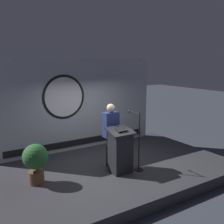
% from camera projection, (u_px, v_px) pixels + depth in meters
% --- Properties ---
extents(ground_plane, '(40.00, 40.00, 0.00)m').
position_uv_depth(ground_plane, '(111.00, 177.00, 7.32)').
color(ground_plane, '#383D47').
extents(stage_platform, '(6.40, 4.00, 0.30)m').
position_uv_depth(stage_platform, '(111.00, 171.00, 7.29)').
color(stage_platform, '#333338').
rests_on(stage_platform, ground).
extents(banner_display, '(5.35, 0.12, 2.85)m').
position_uv_depth(banner_display, '(79.00, 105.00, 8.51)').
color(banner_display, '#B2B7C1').
rests_on(banner_display, stage_platform).
extents(podium, '(0.64, 0.49, 1.17)m').
position_uv_depth(podium, '(121.00, 151.00, 6.78)').
color(podium, '#26262B').
rests_on(podium, stage_platform).
extents(speaker_person, '(0.40, 0.26, 1.70)m').
position_uv_depth(speaker_person, '(111.00, 135.00, 7.12)').
color(speaker_person, black).
rests_on(speaker_person, stage_platform).
extents(microphone_stand, '(0.24, 0.58, 1.54)m').
position_uv_depth(microphone_stand, '(138.00, 149.00, 6.95)').
color(microphone_stand, black).
rests_on(microphone_stand, stage_platform).
extents(potted_plant, '(0.58, 0.58, 0.94)m').
position_uv_depth(potted_plant, '(35.00, 160.00, 6.16)').
color(potted_plant, brown).
rests_on(potted_plant, stage_platform).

